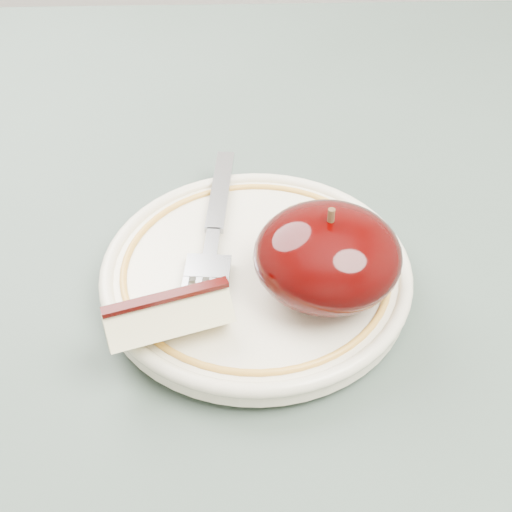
{
  "coord_description": "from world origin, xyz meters",
  "views": [
    {
      "loc": [
        0.02,
        -0.29,
        1.07
      ],
      "look_at": [
        0.03,
        0.03,
        0.78
      ],
      "focal_mm": 50.0,
      "sensor_mm": 36.0,
      "label": 1
    }
  ],
  "objects_px": {
    "apple_half": "(327,256)",
    "fork": "(214,232)",
    "plate": "(256,273)",
    "table": "(213,407)"
  },
  "relations": [
    {
      "from": "apple_half",
      "to": "fork",
      "type": "xyz_separation_m",
      "value": [
        -0.07,
        0.05,
        -0.02
      ]
    },
    {
      "from": "fork",
      "to": "apple_half",
      "type": "bearing_deg",
      "value": -120.54
    },
    {
      "from": "plate",
      "to": "fork",
      "type": "xyz_separation_m",
      "value": [
        -0.03,
        0.03,
        0.01
      ]
    },
    {
      "from": "apple_half",
      "to": "fork",
      "type": "relative_size",
      "value": 0.52
    },
    {
      "from": "apple_half",
      "to": "plate",
      "type": "bearing_deg",
      "value": 154.65
    },
    {
      "from": "apple_half",
      "to": "fork",
      "type": "distance_m",
      "value": 0.08
    },
    {
      "from": "table",
      "to": "apple_half",
      "type": "distance_m",
      "value": 0.15
    },
    {
      "from": "fork",
      "to": "plate",
      "type": "bearing_deg",
      "value": -132.54
    },
    {
      "from": "table",
      "to": "fork",
      "type": "relative_size",
      "value": 5.54
    },
    {
      "from": "plate",
      "to": "apple_half",
      "type": "distance_m",
      "value": 0.05
    }
  ]
}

